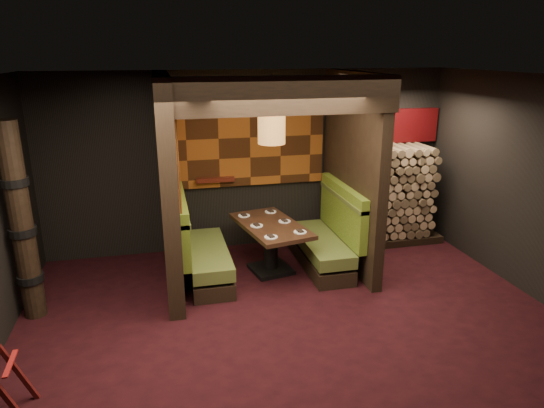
% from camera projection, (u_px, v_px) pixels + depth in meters
% --- Properties ---
extents(floor, '(6.50, 5.50, 0.02)m').
position_uv_depth(floor, '(298.00, 331.00, 5.66)').
color(floor, black).
rests_on(floor, ground).
extents(ceiling, '(6.50, 5.50, 0.02)m').
position_uv_depth(ceiling, '(302.00, 78.00, 4.79)').
color(ceiling, black).
rests_on(ceiling, ground).
extents(wall_back, '(6.50, 0.02, 2.85)m').
position_uv_depth(wall_back, '(251.00, 161.00, 7.78)').
color(wall_back, black).
rests_on(wall_back, ground).
extents(wall_front, '(6.50, 0.02, 2.85)m').
position_uv_depth(wall_front, '(443.00, 373.00, 2.66)').
color(wall_front, black).
rests_on(wall_front, ground).
extents(partition_left, '(0.20, 2.20, 2.85)m').
position_uv_depth(partition_left, '(168.00, 184.00, 6.45)').
color(partition_left, black).
rests_on(partition_left, floor).
extents(partition_right, '(0.15, 2.10, 2.85)m').
position_uv_depth(partition_right, '(352.00, 172.00, 7.09)').
color(partition_right, black).
rests_on(partition_right, floor).
extents(header_beam, '(2.85, 0.18, 0.44)m').
position_uv_depth(header_beam, '(282.00, 96.00, 5.50)').
color(header_beam, black).
rests_on(header_beam, partition_left).
extents(tapa_back_panel, '(2.40, 0.06, 1.55)m').
position_uv_depth(tapa_back_panel, '(250.00, 137.00, 7.61)').
color(tapa_back_panel, brown).
rests_on(tapa_back_panel, wall_back).
extents(tapa_side_panel, '(0.04, 1.85, 1.45)m').
position_uv_depth(tapa_side_panel, '(174.00, 149.00, 6.51)').
color(tapa_side_panel, brown).
rests_on(tapa_side_panel, partition_left).
extents(lacquer_shelf, '(0.60, 0.12, 0.07)m').
position_uv_depth(lacquer_shelf, '(215.00, 180.00, 7.62)').
color(lacquer_shelf, '#4E1910').
rests_on(lacquer_shelf, wall_back).
extents(booth_bench_left, '(0.68, 1.60, 1.14)m').
position_uv_depth(booth_bench_left, '(200.00, 252.00, 6.85)').
color(booth_bench_left, black).
rests_on(booth_bench_left, floor).
extents(booth_bench_right, '(0.68, 1.60, 1.14)m').
position_uv_depth(booth_bench_right, '(327.00, 240.00, 7.27)').
color(booth_bench_right, black).
rests_on(booth_bench_right, floor).
extents(dining_table, '(1.03, 1.53, 0.74)m').
position_uv_depth(dining_table, '(271.00, 239.00, 7.03)').
color(dining_table, black).
rests_on(dining_table, floor).
extents(place_settings, '(0.81, 1.21, 0.03)m').
position_uv_depth(place_settings, '(271.00, 223.00, 6.96)').
color(place_settings, white).
rests_on(place_settings, dining_table).
extents(pendant_lamp, '(0.37, 0.37, 0.93)m').
position_uv_depth(pendant_lamp, '(272.00, 127.00, 6.49)').
color(pendant_lamp, '#AA7135').
rests_on(pendant_lamp, ceiling).
extents(totem_column, '(0.31, 0.31, 2.40)m').
position_uv_depth(totem_column, '(22.00, 224.00, 5.64)').
color(totem_column, black).
rests_on(totem_column, floor).
extents(firewood_stack, '(1.73, 0.70, 1.64)m').
position_uv_depth(firewood_stack, '(390.00, 195.00, 8.09)').
color(firewood_stack, black).
rests_on(firewood_stack, floor).
extents(mosaic_header, '(1.83, 0.10, 0.56)m').
position_uv_depth(mosaic_header, '(386.00, 126.00, 8.06)').
color(mosaic_header, maroon).
rests_on(mosaic_header, wall_back).
extents(bay_front_post, '(0.08, 0.08, 2.85)m').
position_uv_depth(bay_front_post, '(351.00, 168.00, 7.35)').
color(bay_front_post, black).
rests_on(bay_front_post, floor).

